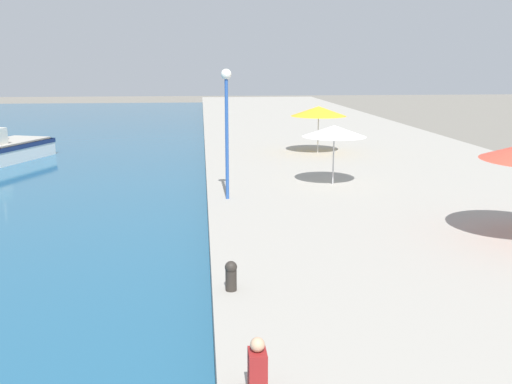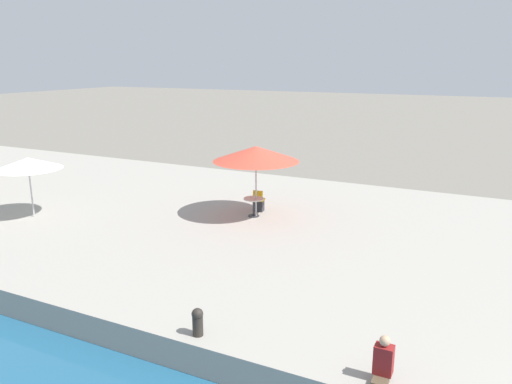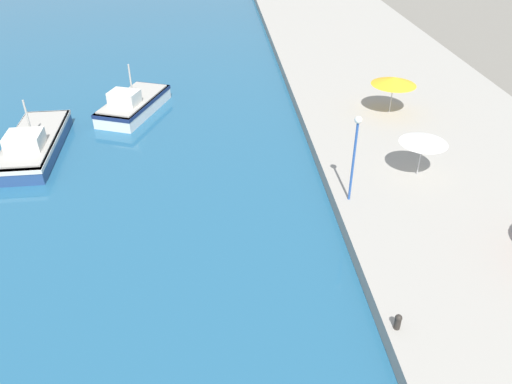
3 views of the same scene
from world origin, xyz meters
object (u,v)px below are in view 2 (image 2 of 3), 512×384
at_px(cafe_chair_left, 259,204).
at_px(mooring_bollard, 198,321).
at_px(cafe_table, 254,203).
at_px(cafe_umbrella_pink, 256,154).
at_px(cafe_umbrella_white, 28,163).
at_px(person_at_quay, 383,362).

xyz_separation_m(cafe_chair_left, mooring_bollard, (-9.19, -2.91, 0.02)).
height_order(cafe_table, mooring_bollard, cafe_table).
relative_size(cafe_umbrella_pink, cafe_chair_left, 3.66).
distance_m(cafe_umbrella_white, mooring_bollard, 11.71).
distance_m(person_at_quay, mooring_bollard, 4.07).
distance_m(cafe_umbrella_pink, mooring_bollard, 9.17).
distance_m(cafe_table, cafe_chair_left, 0.75).
height_order(cafe_umbrella_pink, cafe_table, cafe_umbrella_pink).
bearing_deg(cafe_umbrella_white, cafe_chair_left, -59.42).
bearing_deg(cafe_umbrella_white, cafe_table, -63.85).
bearing_deg(cafe_umbrella_pink, cafe_chair_left, 15.96).
bearing_deg(person_at_quay, cafe_table, 39.46).
bearing_deg(mooring_bollard, person_at_quay, -88.23).
bearing_deg(cafe_table, cafe_umbrella_white, 116.15).
height_order(cafe_umbrella_pink, cafe_umbrella_white, cafe_umbrella_pink).
xyz_separation_m(cafe_table, person_at_quay, (-8.35, -6.87, -0.11)).
distance_m(cafe_umbrella_white, cafe_table, 8.84).
bearing_deg(cafe_umbrella_pink, cafe_umbrella_white, 116.00).
relative_size(cafe_chair_left, mooring_bollard, 1.39).
relative_size(cafe_umbrella_white, cafe_table, 3.18).
height_order(cafe_table, person_at_quay, person_at_quay).
xyz_separation_m(person_at_quay, mooring_bollard, (-0.13, 4.07, -0.07)).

